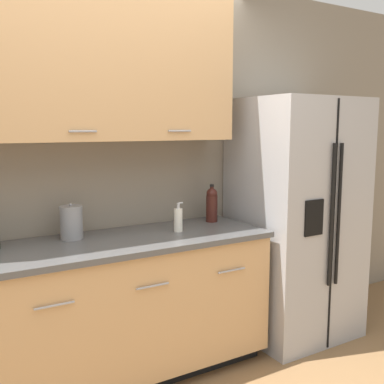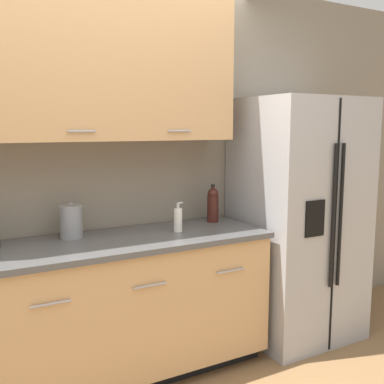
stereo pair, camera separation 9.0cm
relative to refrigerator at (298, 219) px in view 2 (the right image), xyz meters
The scene contains 6 objects.
wall_back 1.68m from the refrigerator, 167.55° to the left, with size 10.00×0.39×2.60m.
counter_unit 1.65m from the refrigerator, behind, with size 2.28×0.64×0.90m.
refrigerator is the anchor object (origin of this frame).
wine_bottle 0.67m from the refrigerator, 162.97° to the left, with size 0.08×0.08×0.27m.
soap_dispenser 0.99m from the refrigerator, behind, with size 0.06×0.05×0.19m.
steel_canister 1.65m from the refrigerator, behind, with size 0.14×0.14×0.22m.
Camera 2 is at (-0.79, -1.81, 1.57)m, focal length 42.00 mm.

